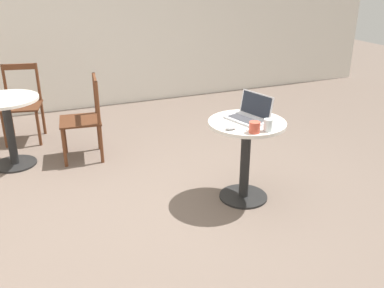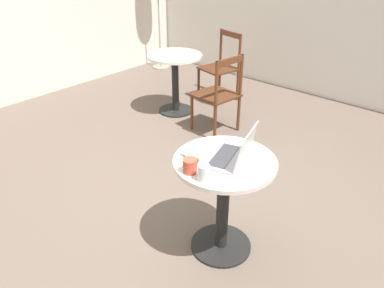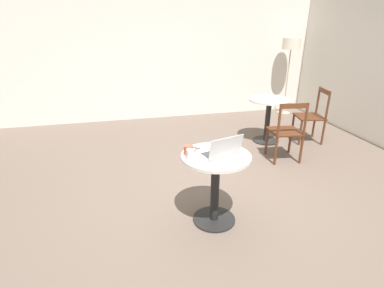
# 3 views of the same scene
# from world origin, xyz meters

# --- Properties ---
(ground_plane) EXTENTS (16.00, 16.00, 0.00)m
(ground_plane) POSITION_xyz_m (0.00, 0.00, 0.00)
(ground_plane) COLOR #66564C
(cafe_table_near) EXTENTS (0.68, 0.68, 0.75)m
(cafe_table_near) POSITION_xyz_m (-0.09, -0.57, 0.53)
(cafe_table_near) COLOR black
(cafe_table_near) RESTS_ON ground_plane
(cafe_table_mid) EXTENTS (0.68, 0.68, 0.75)m
(cafe_table_mid) POSITION_xyz_m (1.47, 1.37, 0.53)
(cafe_table_mid) COLOR black
(cafe_table_mid) RESTS_ON ground_plane
(chair_mid_front) EXTENTS (0.48, 0.48, 0.91)m
(chair_mid_front) POSITION_xyz_m (1.37, 0.60, 0.45)
(chair_mid_front) COLOR #562D19
(chair_mid_front) RESTS_ON ground_plane
(chair_mid_right) EXTENTS (0.52, 0.52, 0.91)m
(chair_mid_right) POSITION_xyz_m (2.21, 1.20, 0.45)
(chair_mid_right) COLOR #562D19
(chair_mid_right) RESTS_ON ground_plane
(laptop) EXTENTS (0.41, 0.34, 0.22)m
(laptop) POSITION_xyz_m (-0.06, -0.61, 0.80)
(laptop) COLOR #B7B7BC
(laptop) RESTS_ON cafe_table_near
(mouse) EXTENTS (0.06, 0.10, 0.03)m
(mouse) POSITION_xyz_m (-0.22, -0.35, 0.77)
(mouse) COLOR #B7B7BC
(mouse) RESTS_ON cafe_table_near
(mug) EXTENTS (0.13, 0.09, 0.09)m
(mug) POSITION_xyz_m (-0.35, -0.50, 0.79)
(mug) COLOR #C64C38
(mug) RESTS_ON cafe_table_near
(drinking_glass) EXTENTS (0.07, 0.07, 0.10)m
(drinking_glass) POSITION_xyz_m (-0.36, -0.62, 0.80)
(drinking_glass) COLOR silver
(drinking_glass) RESTS_ON cafe_table_near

